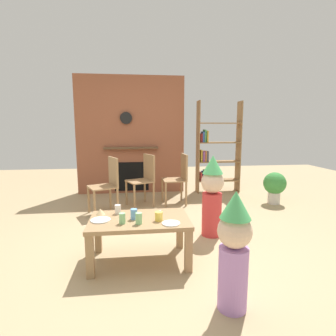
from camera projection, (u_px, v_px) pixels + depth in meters
ground_plane at (160, 242)px, 3.20m from camera, size 12.00×12.00×0.00m
brick_fireplace_feature at (131, 136)px, 5.52m from camera, size 2.20×0.28×2.40m
bookshelf at (215, 151)px, 5.58m from camera, size 0.90×0.28×1.90m
coffee_table at (140, 226)px, 2.71m from camera, size 1.00×0.61×0.46m
paper_cup_near_left at (139, 218)px, 2.54m from camera, size 0.06×0.06×0.11m
paper_cup_near_right at (159, 216)px, 2.63m from camera, size 0.08×0.08×0.09m
paper_cup_center at (118, 209)px, 2.84m from camera, size 0.06×0.06×0.10m
paper_cup_far_left at (134, 214)px, 2.67m from camera, size 0.07×0.07×0.10m
paper_cup_far_right at (122, 218)px, 2.55m from camera, size 0.06×0.06×0.10m
paper_plate_front at (171, 223)px, 2.54m from camera, size 0.18×0.18×0.01m
paper_plate_rear at (101, 220)px, 2.63m from camera, size 0.19×0.19×0.01m
birthday_cake_slice at (100, 212)px, 2.81m from camera, size 0.10×0.10×0.07m
table_fork at (159, 212)px, 2.88m from camera, size 0.07×0.15×0.01m
child_with_cone_hat at (234, 248)px, 1.97m from camera, size 0.26×0.26×0.92m
child_in_pink at (212, 194)px, 3.35m from camera, size 0.28×0.28×1.03m
dining_chair_left at (108, 182)px, 4.23m from camera, size 0.53×0.53×0.90m
dining_chair_middle at (144, 177)px, 4.66m from camera, size 0.53×0.53×0.90m
dining_chair_right at (179, 176)px, 4.75m from camera, size 0.42×0.42×0.90m
potted_plant_tall at (275, 185)px, 4.78m from camera, size 0.40×0.40×0.57m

